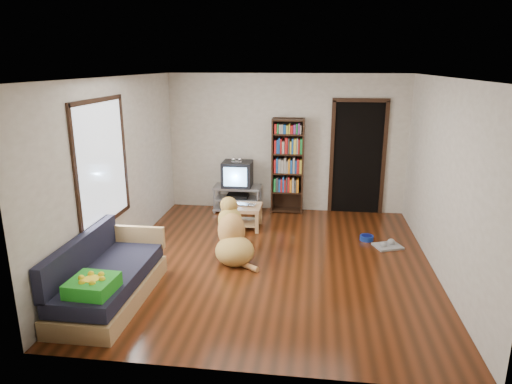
# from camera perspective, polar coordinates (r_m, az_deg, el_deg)

# --- Properties ---
(ground) EXTENTS (5.00, 5.00, 0.00)m
(ground) POSITION_cam_1_polar(r_m,az_deg,el_deg) (6.71, 2.11, -8.63)
(ground) COLOR #53220E
(ground) RESTS_ON ground
(ceiling) EXTENTS (5.00, 5.00, 0.00)m
(ceiling) POSITION_cam_1_polar(r_m,az_deg,el_deg) (6.11, 2.36, 14.14)
(ceiling) COLOR white
(ceiling) RESTS_ON ground
(wall_back) EXTENTS (4.50, 0.00, 4.50)m
(wall_back) POSITION_cam_1_polar(r_m,az_deg,el_deg) (8.73, 3.76, 6.05)
(wall_back) COLOR beige
(wall_back) RESTS_ON ground
(wall_front) EXTENTS (4.50, 0.00, 4.50)m
(wall_front) POSITION_cam_1_polar(r_m,az_deg,el_deg) (3.92, -1.17, -6.37)
(wall_front) COLOR beige
(wall_front) RESTS_ON ground
(wall_left) EXTENTS (0.00, 5.00, 5.00)m
(wall_left) POSITION_cam_1_polar(r_m,az_deg,el_deg) (6.86, -16.85, 2.70)
(wall_left) COLOR beige
(wall_left) RESTS_ON ground
(wall_right) EXTENTS (0.00, 5.00, 5.00)m
(wall_right) POSITION_cam_1_polar(r_m,az_deg,el_deg) (6.49, 22.43, 1.44)
(wall_right) COLOR beige
(wall_right) RESTS_ON ground
(green_cushion) EXTENTS (0.49, 0.49, 0.15)m
(green_cushion) POSITION_cam_1_polar(r_m,az_deg,el_deg) (5.25, -19.77, -10.94)
(green_cushion) COLOR green
(green_cushion) RESTS_ON sofa
(laptop) EXTENTS (0.38, 0.28, 0.03)m
(laptop) POSITION_cam_1_polar(r_m,az_deg,el_deg) (7.85, -1.39, -1.71)
(laptop) COLOR silver
(laptop) RESTS_ON coffee_table
(dog_bowl) EXTENTS (0.22, 0.22, 0.08)m
(dog_bowl) POSITION_cam_1_polar(r_m,az_deg,el_deg) (7.66, 13.66, -5.60)
(dog_bowl) COLOR navy
(dog_bowl) RESTS_ON ground
(grey_rag) EXTENTS (0.49, 0.44, 0.03)m
(grey_rag) POSITION_cam_1_polar(r_m,az_deg,el_deg) (7.48, 16.14, -6.52)
(grey_rag) COLOR gray
(grey_rag) RESTS_ON ground
(window) EXTENTS (0.03, 1.46, 1.70)m
(window) POSITION_cam_1_polar(r_m,az_deg,el_deg) (6.37, -18.67, 3.41)
(window) COLOR white
(window) RESTS_ON wall_left
(doorway) EXTENTS (1.03, 0.05, 2.19)m
(doorway) POSITION_cam_1_polar(r_m,az_deg,el_deg) (8.76, 12.60, 4.54)
(doorway) COLOR black
(doorway) RESTS_ON wall_back
(tv_stand) EXTENTS (0.90, 0.45, 0.50)m
(tv_stand) POSITION_cam_1_polar(r_m,az_deg,el_deg) (8.82, -2.31, -0.69)
(tv_stand) COLOR #99999E
(tv_stand) RESTS_ON ground
(crt_tv) EXTENTS (0.55, 0.52, 0.58)m
(crt_tv) POSITION_cam_1_polar(r_m,az_deg,el_deg) (8.72, -2.32, 2.33)
(crt_tv) COLOR black
(crt_tv) RESTS_ON tv_stand
(bookshelf) EXTENTS (0.60, 0.30, 1.80)m
(bookshelf) POSITION_cam_1_polar(r_m,az_deg,el_deg) (8.63, 3.98, 3.91)
(bookshelf) COLOR black
(bookshelf) RESTS_ON ground
(sofa) EXTENTS (0.80, 1.80, 0.80)m
(sofa) POSITION_cam_1_polar(r_m,az_deg,el_deg) (5.86, -18.12, -10.46)
(sofa) COLOR tan
(sofa) RESTS_ON ground
(coffee_table) EXTENTS (0.55, 0.55, 0.40)m
(coffee_table) POSITION_cam_1_polar(r_m,az_deg,el_deg) (7.92, -1.36, -2.56)
(coffee_table) COLOR tan
(coffee_table) RESTS_ON ground
(dog) EXTENTS (0.77, 1.01, 0.90)m
(dog) POSITION_cam_1_polar(r_m,az_deg,el_deg) (6.70, -2.95, -5.63)
(dog) COLOR gold
(dog) RESTS_ON ground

